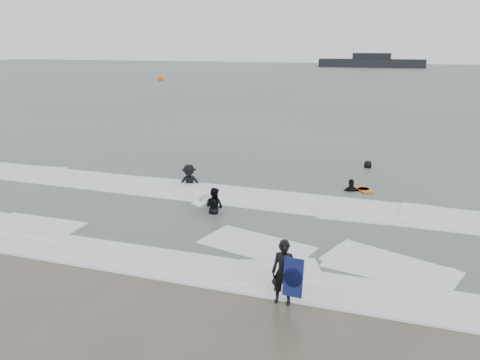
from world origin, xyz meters
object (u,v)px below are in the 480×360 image
(buoy, at_px, (160,78))
(vessel_horizon, at_px, (371,62))
(surfer_right_near, at_px, (351,192))
(surfer_breaker, at_px, (189,185))
(surfer_right_far, at_px, (367,169))
(surfer_wading, at_px, (214,214))
(surfer_centre, at_px, (283,303))

(buoy, xyz_separation_m, vessel_horizon, (31.85, 65.49, 1.06))
(surfer_right_near, distance_m, vessel_horizon, 121.93)
(surfer_breaker, bearing_deg, vessel_horizon, 78.96)
(surfer_right_far, xyz_separation_m, vessel_horizon, (-8.53, 117.25, 1.48))
(vessel_horizon, bearing_deg, surfer_wading, -88.38)
(surfer_right_near, height_order, vessel_horizon, vessel_horizon)
(surfer_centre, bearing_deg, surfer_wading, 126.32)
(surfer_centre, distance_m, buoy, 76.97)
(surfer_centre, xyz_separation_m, surfer_wading, (-4.07, 5.40, 0.00))
(surfer_right_near, height_order, surfer_right_far, surfer_right_near)
(surfer_wading, bearing_deg, surfer_right_far, -105.07)
(surfer_centre, bearing_deg, surfer_breaker, 127.05)
(surfer_breaker, relative_size, buoy, 1.10)
(surfer_right_near, relative_size, buoy, 1.05)
(surfer_wading, height_order, surfer_right_far, surfer_wading)
(surfer_right_far, bearing_deg, surfer_breaker, 11.38)
(surfer_breaker, xyz_separation_m, surfer_right_far, (7.50, 5.78, 0.00))
(surfer_centre, height_order, surfer_right_near, surfer_right_near)
(surfer_wading, relative_size, surfer_right_near, 0.92)
(surfer_centre, distance_m, surfer_wading, 6.76)
(surfer_wading, bearing_deg, surfer_breaker, -36.93)
(vessel_horizon, bearing_deg, surfer_right_near, -86.15)
(surfer_centre, distance_m, vessel_horizon, 131.79)
(surfer_breaker, xyz_separation_m, vessel_horizon, (-1.04, 123.03, 1.48))
(surfer_centre, xyz_separation_m, buoy, (-39.49, 66.06, 0.42))
(surfer_wading, relative_size, surfer_right_far, 1.01)
(surfer_centre, bearing_deg, surfer_right_far, 85.71)
(surfer_right_near, xyz_separation_m, surfer_right_far, (0.34, 4.39, 0.00))
(surfer_wading, bearing_deg, surfer_right_near, -121.62)
(surfer_right_near, bearing_deg, surfer_centre, 68.91)
(surfer_right_far, height_order, buoy, buoy)
(surfer_wading, bearing_deg, buoy, -45.62)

